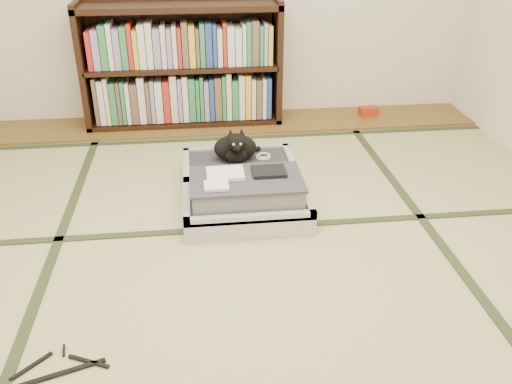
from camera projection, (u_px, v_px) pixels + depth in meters
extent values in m
plane|color=tan|center=(254.00, 272.00, 2.63)|extent=(4.50, 4.50, 0.00)
cube|color=brown|center=(226.00, 123.00, 4.38)|extent=(4.00, 0.50, 0.02)
cube|color=#AA2A0D|center=(368.00, 111.00, 4.51)|extent=(0.16, 0.11, 0.07)
cube|color=#2D381E|center=(41.00, 286.00, 2.52)|extent=(0.05, 4.50, 0.01)
cube|color=#2D381E|center=(451.00, 257.00, 2.73)|extent=(0.05, 4.50, 0.01)
cube|color=#2D381E|center=(246.00, 228.00, 2.98)|extent=(4.00, 0.05, 0.01)
cube|color=#2D381E|center=(229.00, 138.00, 4.12)|extent=(4.00, 0.05, 0.01)
cube|color=black|center=(85.00, 69.00, 4.11)|extent=(0.04, 0.35, 0.98)
cube|color=black|center=(277.00, 63.00, 4.26)|extent=(0.04, 0.35, 0.98)
cube|color=black|center=(186.00, 120.00, 4.40)|extent=(1.52, 0.35, 0.04)
cube|color=black|center=(179.00, 7.00, 3.98)|extent=(1.52, 0.35, 0.04)
cube|color=black|center=(183.00, 66.00, 4.19)|extent=(1.46, 0.35, 0.03)
cube|color=black|center=(183.00, 61.00, 4.33)|extent=(1.52, 0.02, 0.98)
cube|color=gray|center=(184.00, 94.00, 4.27)|extent=(1.37, 0.24, 0.41)
cube|color=gray|center=(181.00, 42.00, 4.08)|extent=(1.37, 0.24, 0.37)
cube|color=silver|center=(247.00, 209.00, 3.05)|extent=(0.70, 0.47, 0.12)
cube|color=#2F3037|center=(247.00, 204.00, 3.03)|extent=(0.63, 0.39, 0.09)
cube|color=silver|center=(251.00, 218.00, 2.83)|extent=(0.70, 0.04, 0.05)
cube|color=silver|center=(243.00, 181.00, 3.20)|extent=(0.70, 0.04, 0.05)
cube|color=silver|center=(187.00, 202.00, 2.98)|extent=(0.04, 0.47, 0.05)
cube|color=silver|center=(305.00, 195.00, 3.05)|extent=(0.04, 0.47, 0.05)
cube|color=silver|center=(239.00, 173.00, 3.46)|extent=(0.70, 0.47, 0.12)
cube|color=#2F3037|center=(239.00, 168.00, 3.44)|extent=(0.63, 0.39, 0.09)
cube|color=silver|center=(242.00, 179.00, 3.24)|extent=(0.70, 0.04, 0.05)
cube|color=silver|center=(236.00, 150.00, 3.61)|extent=(0.70, 0.04, 0.05)
cube|color=silver|center=(186.00, 166.00, 3.39)|extent=(0.04, 0.47, 0.05)
cube|color=silver|center=(291.00, 161.00, 3.46)|extent=(0.04, 0.47, 0.05)
cylinder|color=black|center=(243.00, 179.00, 3.22)|extent=(0.63, 0.02, 0.02)
cube|color=gray|center=(246.00, 191.00, 2.99)|extent=(0.60, 0.36, 0.12)
cube|color=#3B3B43|center=(246.00, 179.00, 2.96)|extent=(0.62, 0.38, 0.01)
cube|color=silver|center=(225.00, 174.00, 2.98)|extent=(0.21, 0.17, 0.02)
cube|color=black|center=(269.00, 171.00, 3.00)|extent=(0.19, 0.15, 0.02)
cube|color=silver|center=(216.00, 186.00, 2.85)|extent=(0.13, 0.11, 0.02)
cube|color=white|center=(212.00, 231.00, 2.83)|extent=(0.06, 0.01, 0.04)
cube|color=white|center=(233.00, 232.00, 2.84)|extent=(0.05, 0.01, 0.03)
cube|color=orange|center=(295.00, 226.00, 2.87)|extent=(0.05, 0.01, 0.03)
cube|color=#197F33|center=(283.00, 224.00, 2.86)|extent=(0.04, 0.01, 0.03)
ellipsoid|color=black|center=(235.00, 148.00, 3.42)|extent=(0.27, 0.18, 0.17)
ellipsoid|color=black|center=(236.00, 156.00, 3.35)|extent=(0.13, 0.10, 0.10)
ellipsoid|color=black|center=(236.00, 142.00, 3.28)|extent=(0.12, 0.11, 0.11)
sphere|color=black|center=(237.00, 148.00, 3.25)|extent=(0.05, 0.05, 0.05)
cone|color=black|center=(230.00, 133.00, 3.27)|extent=(0.04, 0.05, 0.05)
cone|color=black|center=(242.00, 132.00, 3.28)|extent=(0.04, 0.05, 0.05)
sphere|color=#A5BF33|center=(234.00, 144.00, 3.23)|extent=(0.02, 0.02, 0.02)
sphere|color=#A5BF33|center=(241.00, 144.00, 3.24)|extent=(0.02, 0.02, 0.02)
cylinder|color=black|center=(249.00, 151.00, 3.53)|extent=(0.17, 0.10, 0.03)
torus|color=white|center=(263.00, 157.00, 3.48)|extent=(0.10, 0.10, 0.01)
torus|color=white|center=(264.00, 155.00, 3.48)|extent=(0.08, 0.08, 0.01)
cube|color=black|center=(57.00, 374.00, 2.04)|extent=(0.35, 0.13, 0.01)
cube|color=black|center=(31.00, 366.00, 2.08)|extent=(0.14, 0.14, 0.01)
cube|color=black|center=(89.00, 361.00, 2.10)|extent=(0.17, 0.09, 0.01)
cylinder|color=black|center=(64.00, 350.00, 2.15)|extent=(0.02, 0.06, 0.01)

